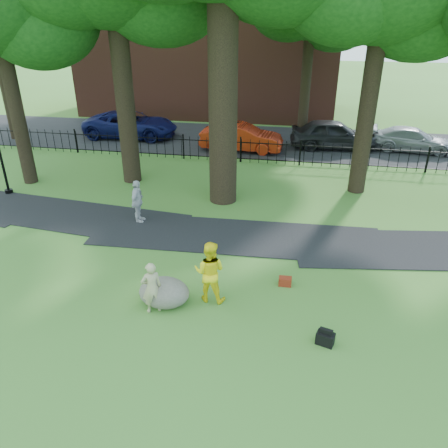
% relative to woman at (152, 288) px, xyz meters
% --- Properties ---
extents(ground, '(120.00, 120.00, 0.00)m').
position_rel_woman_xyz_m(ground, '(0.50, 0.55, -0.73)').
color(ground, '#437127').
rests_on(ground, ground).
extents(footpath, '(36.07, 3.85, 0.03)m').
position_rel_woman_xyz_m(footpath, '(1.50, 4.45, -0.73)').
color(footpath, black).
rests_on(footpath, ground).
extents(street, '(80.00, 7.00, 0.02)m').
position_rel_woman_xyz_m(street, '(0.50, 16.55, -0.73)').
color(street, black).
rests_on(street, ground).
extents(iron_fence, '(44.00, 0.04, 1.20)m').
position_rel_woman_xyz_m(iron_fence, '(0.50, 12.55, -0.13)').
color(iron_fence, black).
rests_on(iron_fence, ground).
extents(brick_building, '(18.00, 8.00, 12.00)m').
position_rel_woman_xyz_m(brick_building, '(-3.50, 24.55, 5.27)').
color(brick_building, brown).
rests_on(brick_building, ground).
extents(woman, '(0.64, 0.58, 1.47)m').
position_rel_woman_xyz_m(woman, '(0.00, 0.00, 0.00)').
color(woman, tan).
rests_on(woman, ground).
extents(man, '(0.89, 0.71, 1.76)m').
position_rel_woman_xyz_m(man, '(1.36, 0.78, 0.15)').
color(man, yellow).
rests_on(man, ground).
extents(pedestrian, '(0.40, 0.95, 1.62)m').
position_rel_woman_xyz_m(pedestrian, '(-2.21, 5.01, 0.07)').
color(pedestrian, '#BDBCC2').
rests_on(pedestrian, ground).
extents(boulder, '(1.40, 1.08, 0.80)m').
position_rel_woman_xyz_m(boulder, '(0.19, 0.38, -0.33)').
color(boulder, slate).
rests_on(boulder, ground).
extents(lamppost, '(0.32, 0.32, 3.26)m').
position_rel_woman_xyz_m(lamppost, '(-8.65, 6.62, 0.86)').
color(lamppost, black).
rests_on(lamppost, ground).
extents(backpack, '(0.47, 0.37, 0.31)m').
position_rel_woman_xyz_m(backpack, '(4.41, -0.49, -0.58)').
color(backpack, black).
rests_on(backpack, ground).
extents(red_bag, '(0.37, 0.23, 0.25)m').
position_rel_woman_xyz_m(red_bag, '(3.35, 1.80, -0.61)').
color(red_bag, maroon).
rests_on(red_bag, ground).
extents(red_sedan, '(4.53, 1.73, 1.47)m').
position_rel_woman_xyz_m(red_sedan, '(0.27, 14.51, 0.00)').
color(red_sedan, '#B3270D').
rests_on(red_sedan, ground).
extents(navy_van, '(5.59, 2.68, 1.54)m').
position_rel_woman_xyz_m(navy_van, '(-6.71, 16.05, 0.03)').
color(navy_van, '#0E1347').
rests_on(navy_van, ground).
extents(grey_car, '(4.84, 2.24, 1.61)m').
position_rel_woman_xyz_m(grey_car, '(5.25, 15.82, 0.07)').
color(grey_car, black).
rests_on(grey_car, ground).
extents(silver_car, '(4.55, 2.28, 1.27)m').
position_rel_woman_xyz_m(silver_car, '(9.50, 16.05, -0.10)').
color(silver_car, gray).
rests_on(silver_car, ground).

